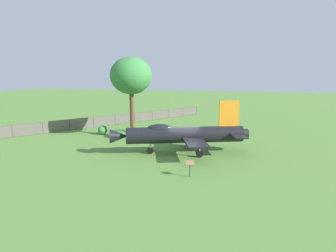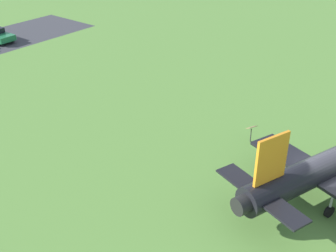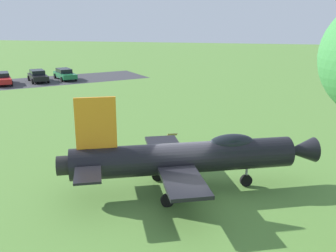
{
  "view_description": "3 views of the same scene",
  "coord_description": "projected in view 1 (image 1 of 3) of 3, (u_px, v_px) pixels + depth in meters",
  "views": [
    {
      "loc": [
        5.04,
        -23.21,
        6.93
      ],
      "look_at": [
        -1.47,
        -0.44,
        2.5
      ],
      "focal_mm": 28.89,
      "sensor_mm": 36.0,
      "label": 1
    },
    {
      "loc": [
        11.27,
        15.87,
        13.94
      ],
      "look_at": [
        6.8,
        -6.03,
        1.5
      ],
      "focal_mm": 45.92,
      "sensor_mm": 36.0,
      "label": 2
    },
    {
      "loc": [
        -2.59,
        17.2,
        8.2
      ],
      "look_at": [
        0.98,
        -1.12,
        2.88
      ],
      "focal_mm": 42.21,
      "sensor_mm": 36.0,
      "label": 3
    }
  ],
  "objects": [
    {
      "name": "shade_tree",
      "position": [
        131.0,
        76.0,
        29.37
      ],
      "size": [
        4.52,
        4.76,
        8.95
      ],
      "color": "brown",
      "rests_on": "ground_plane"
    },
    {
      "name": "shrub_by_tree",
      "position": [
        119.0,
        133.0,
        31.07
      ],
      "size": [
        2.06,
        2.0,
        0.8
      ],
      "color": "#2D7033",
      "rests_on": "ground_plane"
    },
    {
      "name": "display_jet",
      "position": [
        181.0,
        134.0,
        24.22
      ],
      "size": [
        11.97,
        7.96,
        4.74
      ],
      "rotation": [
        0.0,
        0.0,
        3.51
      ],
      "color": "black",
      "rests_on": "ground_plane"
    },
    {
      "name": "info_plaque",
      "position": [
        190.0,
        165.0,
        18.61
      ],
      "size": [
        0.69,
        0.56,
        1.14
      ],
      "color": "#333333",
      "rests_on": "ground_plane"
    },
    {
      "name": "perimeter_fence",
      "position": [
        115.0,
        119.0,
        38.46
      ],
      "size": [
        18.85,
        26.38,
        1.48
      ],
      "rotation": [
        0.0,
        0.0,
        10.38
      ],
      "color": "#4C4238",
      "rests_on": "ground_plane"
    },
    {
      "name": "ground_plane",
      "position": [
        185.0,
        153.0,
        24.58
      ],
      "size": [
        200.0,
        200.0,
        0.0
      ],
      "primitive_type": "plane",
      "color": "#568438"
    },
    {
      "name": "shrub_near_fence",
      "position": [
        103.0,
        130.0,
        32.29
      ],
      "size": [
        1.12,
        1.28,
        1.06
      ],
      "color": "#387F3D",
      "rests_on": "ground_plane"
    }
  ]
}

